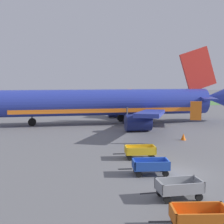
{
  "coord_description": "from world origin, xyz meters",
  "views": [
    {
      "loc": [
        -11.44,
        -18.9,
        6.93
      ],
      "look_at": [
        0.47,
        14.6,
        2.8
      ],
      "focal_mm": 50.08,
      "sensor_mm": 36.0,
      "label": 1
    }
  ],
  "objects_px": {
    "baggage_cart_nearest": "(199,218)",
    "baggage_cart_fourth_in_row": "(140,152)",
    "baggage_cart_third_in_row": "(150,166)",
    "baggage_cart_second_in_row": "(179,188)",
    "airplane": "(114,103)",
    "traffic_cone_near_plane": "(183,137)"
  },
  "relations": [
    {
      "from": "airplane",
      "to": "baggage_cart_second_in_row",
      "type": "distance_m",
      "value": 28.09
    },
    {
      "from": "baggage_cart_nearest",
      "to": "baggage_cart_third_in_row",
      "type": "height_order",
      "value": "same"
    },
    {
      "from": "airplane",
      "to": "traffic_cone_near_plane",
      "type": "height_order",
      "value": "airplane"
    },
    {
      "from": "baggage_cart_nearest",
      "to": "baggage_cart_third_in_row",
      "type": "relative_size",
      "value": 1.0
    },
    {
      "from": "baggage_cart_nearest",
      "to": "baggage_cart_fourth_in_row",
      "type": "height_order",
      "value": "same"
    },
    {
      "from": "baggage_cart_fourth_in_row",
      "to": "baggage_cart_nearest",
      "type": "bearing_deg",
      "value": -102.35
    },
    {
      "from": "baggage_cart_third_in_row",
      "to": "baggage_cart_nearest",
      "type": "bearing_deg",
      "value": -101.03
    },
    {
      "from": "baggage_cart_second_in_row",
      "to": "airplane",
      "type": "bearing_deg",
      "value": 77.68
    },
    {
      "from": "baggage_cart_third_in_row",
      "to": "baggage_cart_fourth_in_row",
      "type": "bearing_deg",
      "value": 75.14
    },
    {
      "from": "baggage_cart_nearest",
      "to": "baggage_cart_third_in_row",
      "type": "xyz_separation_m",
      "value": [
        1.55,
        7.96,
        0.0
      ]
    },
    {
      "from": "airplane",
      "to": "traffic_cone_near_plane",
      "type": "bearing_deg",
      "value": -76.63
    },
    {
      "from": "baggage_cart_nearest",
      "to": "baggage_cart_fourth_in_row",
      "type": "xyz_separation_m",
      "value": [
        2.65,
        12.11,
        0.0
      ]
    },
    {
      "from": "baggage_cart_third_in_row",
      "to": "baggage_cart_fourth_in_row",
      "type": "relative_size",
      "value": 1.0
    },
    {
      "from": "baggage_cart_nearest",
      "to": "baggage_cart_fourth_in_row",
      "type": "bearing_deg",
      "value": 77.65
    },
    {
      "from": "baggage_cart_nearest",
      "to": "baggage_cart_second_in_row",
      "type": "xyz_separation_m",
      "value": [
        1.14,
        3.53,
        0.0
      ]
    },
    {
      "from": "baggage_cart_fourth_in_row",
      "to": "baggage_cart_third_in_row",
      "type": "bearing_deg",
      "value": -104.86
    },
    {
      "from": "baggage_cart_nearest",
      "to": "traffic_cone_near_plane",
      "type": "height_order",
      "value": "baggage_cart_nearest"
    },
    {
      "from": "airplane",
      "to": "traffic_cone_near_plane",
      "type": "relative_size",
      "value": 51.55
    },
    {
      "from": "baggage_cart_nearest",
      "to": "baggage_cart_second_in_row",
      "type": "distance_m",
      "value": 3.71
    },
    {
      "from": "baggage_cart_nearest",
      "to": "baggage_cart_second_in_row",
      "type": "relative_size",
      "value": 1.0
    },
    {
      "from": "baggage_cart_fourth_in_row",
      "to": "traffic_cone_near_plane",
      "type": "relative_size",
      "value": 4.97
    },
    {
      "from": "baggage_cart_fourth_in_row",
      "to": "traffic_cone_near_plane",
      "type": "distance_m",
      "value": 9.34
    }
  ]
}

